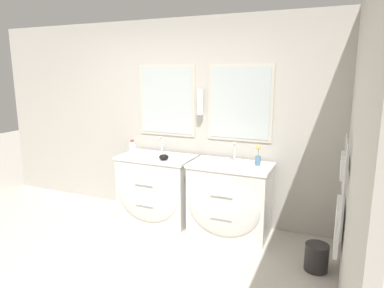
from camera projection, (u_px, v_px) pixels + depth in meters
name	position (u px, v px, depth m)	size (l,w,h in m)	color
ground_plane	(89.00, 283.00, 3.18)	(16.00, 16.00, 0.00)	#BCB5A8
wall_back	(176.00, 119.00, 4.58)	(5.86, 0.16, 2.60)	#B2ADA3
wall_right	(355.00, 150.00, 2.82)	(0.13, 3.75, 2.60)	#B2ADA3
vanity_left	(156.00, 188.00, 4.45)	(0.96, 0.62, 0.87)	silver
vanity_right	(229.00, 199.00, 4.07)	(0.96, 0.62, 0.87)	silver
faucet_left	(161.00, 145.00, 4.49)	(0.17, 0.15, 0.24)	silver
faucet_right	(234.00, 152.00, 4.11)	(0.17, 0.15, 0.24)	silver
toiletry_bottle	(132.00, 148.00, 4.42)	(0.08, 0.08, 0.20)	silver
amenity_bowl	(164.00, 157.00, 4.19)	(0.12, 0.12, 0.07)	black
flower_vase	(258.00, 157.00, 3.93)	(0.06, 0.06, 0.24)	teal
soap_dish	(206.00, 164.00, 3.96)	(0.09, 0.06, 0.04)	white
waste_bin	(316.00, 257.00, 3.37)	(0.23, 0.23, 0.27)	#282626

